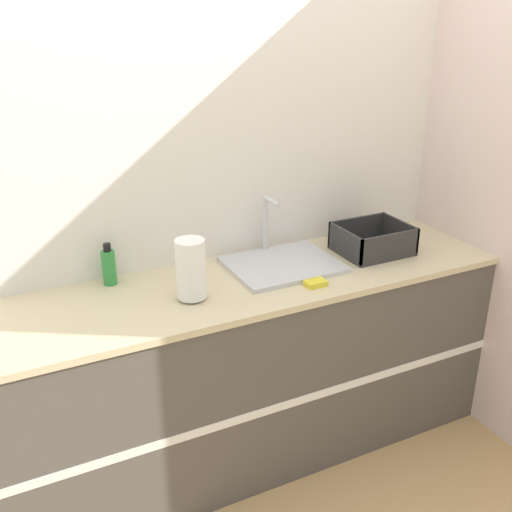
% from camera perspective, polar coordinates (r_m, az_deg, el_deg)
% --- Properties ---
extents(ground_plane, '(12.00, 12.00, 0.00)m').
position_cam_1_polar(ground_plane, '(2.90, 0.21, -21.76)').
color(ground_plane, tan).
extents(wall_back, '(4.95, 0.06, 2.60)m').
position_cam_1_polar(wall_back, '(2.73, -5.62, 7.11)').
color(wall_back, silver).
rests_on(wall_back, ground_plane).
extents(wall_right, '(0.06, 2.59, 2.60)m').
position_cam_1_polar(wall_right, '(3.18, 19.50, 8.15)').
color(wall_right, silver).
rests_on(wall_right, ground_plane).
extents(counter_cabinet, '(2.58, 0.62, 0.92)m').
position_cam_1_polar(counter_cabinet, '(2.81, -2.52, -11.19)').
color(counter_cabinet, '#514C47').
rests_on(counter_cabinet, ground_plane).
extents(sink, '(0.49, 0.40, 0.29)m').
position_cam_1_polar(sink, '(2.75, 2.48, -0.58)').
color(sink, silver).
rests_on(sink, counter_cabinet).
extents(paper_towel_roll, '(0.12, 0.12, 0.26)m').
position_cam_1_polar(paper_towel_roll, '(2.42, -6.22, -1.28)').
color(paper_towel_roll, '#4C4C51').
rests_on(paper_towel_roll, counter_cabinet).
extents(dish_rack, '(0.33, 0.28, 0.14)m').
position_cam_1_polar(dish_rack, '(2.95, 11.03, 1.27)').
color(dish_rack, '#2D2D2D').
rests_on(dish_rack, counter_cabinet).
extents(bottle_green, '(0.06, 0.06, 0.19)m').
position_cam_1_polar(bottle_green, '(2.63, -13.83, -0.97)').
color(bottle_green, '#2D8C3D').
rests_on(bottle_green, counter_cabinet).
extents(sponge, '(0.09, 0.06, 0.02)m').
position_cam_1_polar(sponge, '(2.57, 5.69, -2.59)').
color(sponge, yellow).
rests_on(sponge, counter_cabinet).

